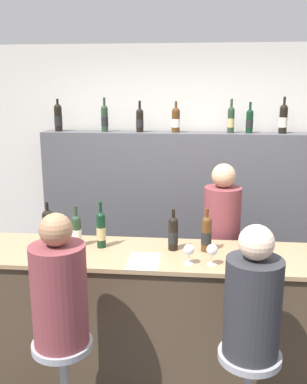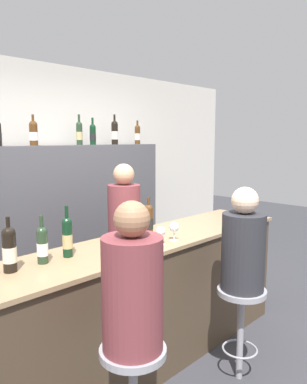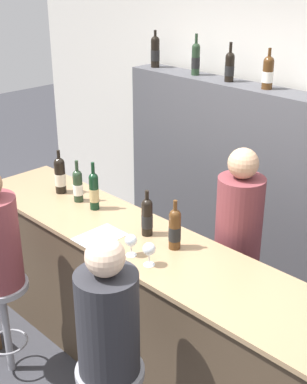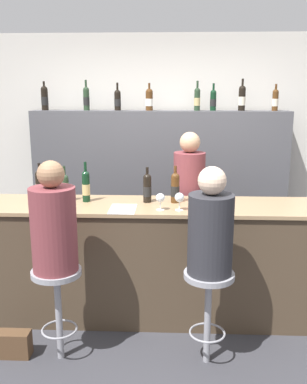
{
  "view_description": "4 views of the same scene",
  "coord_description": "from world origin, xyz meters",
  "px_view_note": "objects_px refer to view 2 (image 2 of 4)",
  "views": [
    {
      "loc": [
        0.07,
        -2.55,
        2.19
      ],
      "look_at": [
        -0.21,
        0.34,
        1.47
      ],
      "focal_mm": 40.0,
      "sensor_mm": 36.0,
      "label": 1
    },
    {
      "loc": [
        -1.94,
        -1.74,
        1.82
      ],
      "look_at": [
        0.13,
        0.28,
        1.4
      ],
      "focal_mm": 35.0,
      "sensor_mm": 36.0,
      "label": 2
    },
    {
      "loc": [
        2.09,
        -1.71,
        2.66
      ],
      "look_at": [
        0.07,
        0.28,
        1.4
      ],
      "focal_mm": 50.0,
      "sensor_mm": 36.0,
      "label": 3
    },
    {
      "loc": [
        0.14,
        -3.19,
        1.97
      ],
      "look_at": [
        -0.01,
        0.24,
        1.15
      ],
      "focal_mm": 40.0,
      "sensor_mm": 36.0,
      "label": 4
    }
  ],
  "objects_px": {
    "wine_bottle_counter_4": "(149,220)",
    "bar_stool_left": "(133,375)",
    "wine_bottle_backbar_5": "(93,134)",
    "wine_bottle_backbar_6": "(115,132)",
    "wine_bottle_counter_3": "(127,225)",
    "wine_glass_1": "(174,228)",
    "guest_seated_left": "(132,287)",
    "wine_bottle_backbar_4": "(79,133)",
    "wine_bottle_counter_1": "(42,244)",
    "guest_seated_right": "(243,246)",
    "wine_bottle_counter_0": "(9,249)",
    "bartender": "(125,254)",
    "wine_bottle_backbar_3": "(33,133)",
    "wine_bottle_backbar_7": "(137,134)",
    "wine_glass_0": "(161,232)",
    "wine_bottle_counter_2": "(67,236)",
    "bar_stool_right": "(241,309)"
  },
  "relations": [
    {
      "from": "wine_bottle_counter_3",
      "to": "wine_glass_1",
      "type": "height_order",
      "value": "wine_bottle_counter_3"
    },
    {
      "from": "guest_seated_left",
      "to": "bar_stool_right",
      "type": "xyz_separation_m",
      "value": [
        1.1,
        0.0,
        -0.5
      ]
    },
    {
      "from": "wine_bottle_counter_4",
      "to": "wine_bottle_backbar_3",
      "type": "distance_m",
      "value": 1.5
    },
    {
      "from": "wine_bottle_counter_2",
      "to": "wine_bottle_counter_4",
      "type": "bearing_deg",
      "value": -0.0
    },
    {
      "from": "wine_bottle_backbar_5",
      "to": "bar_stool_left",
      "type": "relative_size",
      "value": 0.41
    },
    {
      "from": "wine_bottle_backbar_3",
      "to": "wine_glass_1",
      "type": "xyz_separation_m",
      "value": [
        0.32,
        -1.54,
        -0.74
      ]
    },
    {
      "from": "wine_bottle_backbar_3",
      "to": "wine_glass_0",
      "type": "relative_size",
      "value": 2.16
    },
    {
      "from": "bartender",
      "to": "wine_bottle_counter_4",
      "type": "bearing_deg",
      "value": -106.73
    },
    {
      "from": "wine_bottle_backbar_6",
      "to": "bartender",
      "type": "height_order",
      "value": "wine_bottle_backbar_6"
    },
    {
      "from": "bar_stool_left",
      "to": "wine_bottle_backbar_7",
      "type": "bearing_deg",
      "value": 46.01
    },
    {
      "from": "guest_seated_left",
      "to": "bar_stool_right",
      "type": "bearing_deg",
      "value": 0.0
    },
    {
      "from": "wine_bottle_backbar_6",
      "to": "bar_stool_left",
      "type": "xyz_separation_m",
      "value": [
        -1.59,
        -2.02,
        -1.34
      ]
    },
    {
      "from": "wine_bottle_counter_4",
      "to": "wine_bottle_backbar_7",
      "type": "relative_size",
      "value": 1.1
    },
    {
      "from": "wine_bottle_counter_0",
      "to": "wine_glass_1",
      "type": "relative_size",
      "value": 2.31
    },
    {
      "from": "wine_bottle_counter_2",
      "to": "wine_bottle_backbar_7",
      "type": "distance_m",
      "value": 2.37
    },
    {
      "from": "wine_bottle_counter_0",
      "to": "wine_bottle_counter_4",
      "type": "bearing_deg",
      "value": -0.0
    },
    {
      "from": "wine_bottle_backbar_4",
      "to": "wine_glass_0",
      "type": "distance_m",
      "value": 1.75
    },
    {
      "from": "wine_bottle_counter_3",
      "to": "guest_seated_left",
      "type": "height_order",
      "value": "guest_seated_left"
    },
    {
      "from": "wine_bottle_counter_2",
      "to": "wine_bottle_backbar_6",
      "type": "xyz_separation_m",
      "value": [
        1.5,
        1.29,
        0.72
      ]
    },
    {
      "from": "wine_bottle_counter_1",
      "to": "guest_seated_right",
      "type": "height_order",
      "value": "guest_seated_right"
    },
    {
      "from": "wine_bottle_counter_0",
      "to": "wine_bottle_backbar_3",
      "type": "relative_size",
      "value": 1.12
    },
    {
      "from": "wine_glass_1",
      "to": "bar_stool_left",
      "type": "height_order",
      "value": "wine_glass_1"
    },
    {
      "from": "wine_bottle_backbar_6",
      "to": "wine_glass_0",
      "type": "relative_size",
      "value": 2.49
    },
    {
      "from": "wine_bottle_counter_0",
      "to": "bar_stool_right",
      "type": "relative_size",
      "value": 0.47
    },
    {
      "from": "wine_glass_0",
      "to": "guest_seated_left",
      "type": "distance_m",
      "value": 0.89
    },
    {
      "from": "wine_bottle_counter_1",
      "to": "wine_bottle_counter_2",
      "type": "height_order",
      "value": "wine_bottle_counter_2"
    },
    {
      "from": "wine_bottle_counter_3",
      "to": "guest_seated_left",
      "type": "bearing_deg",
      "value": -130.0
    },
    {
      "from": "wine_bottle_counter_4",
      "to": "bartender",
      "type": "height_order",
      "value": "bartender"
    },
    {
      "from": "wine_bottle_counter_0",
      "to": "guest_seated_left",
      "type": "height_order",
      "value": "guest_seated_left"
    },
    {
      "from": "wine_bottle_counter_3",
      "to": "wine_bottle_counter_4",
      "type": "distance_m",
      "value": 0.24
    },
    {
      "from": "wine_bottle_counter_0",
      "to": "wine_bottle_backbar_4",
      "type": "bearing_deg",
      "value": 42.45
    },
    {
      "from": "wine_bottle_backbar_7",
      "to": "wine_glass_1",
      "type": "xyz_separation_m",
      "value": [
        -1.07,
        -1.54,
        -0.74
      ]
    },
    {
      "from": "wine_bottle_backbar_6",
      "to": "wine_glass_1",
      "type": "xyz_separation_m",
      "value": [
        -0.7,
        -1.54,
        -0.76
      ]
    },
    {
      "from": "wine_bottle_counter_1",
      "to": "guest_seated_right",
      "type": "xyz_separation_m",
      "value": [
        1.19,
        -0.73,
        -0.11
      ]
    },
    {
      "from": "wine_glass_1",
      "to": "bar_stool_right",
      "type": "distance_m",
      "value": 0.79
    },
    {
      "from": "wine_bottle_backbar_7",
      "to": "guest_seated_right",
      "type": "bearing_deg",
      "value": -112.94
    },
    {
      "from": "wine_bottle_backbar_7",
      "to": "guest_seated_right",
      "type": "distance_m",
      "value": 2.35
    },
    {
      "from": "wine_bottle_backbar_4",
      "to": "guest_seated_left",
      "type": "bearing_deg",
      "value": -118.48
    },
    {
      "from": "wine_bottle_counter_4",
      "to": "bar_stool_left",
      "type": "distance_m",
      "value": 1.28
    },
    {
      "from": "bar_stool_left",
      "to": "guest_seated_right",
      "type": "distance_m",
      "value": 1.2
    },
    {
      "from": "wine_bottle_counter_1",
      "to": "wine_bottle_backbar_5",
      "type": "bearing_deg",
      "value": 43.22
    },
    {
      "from": "wine_bottle_backbar_5",
      "to": "wine_bottle_counter_1",
      "type": "bearing_deg",
      "value": -136.78
    },
    {
      "from": "guest_seated_right",
      "to": "bartender",
      "type": "xyz_separation_m",
      "value": [
        -0.1,
        1.19,
        -0.3
      ]
    },
    {
      "from": "wine_bottle_counter_4",
      "to": "bartender",
      "type": "relative_size",
      "value": 0.2
    },
    {
      "from": "wine_bottle_counter_1",
      "to": "wine_bottle_backbar_3",
      "type": "height_order",
      "value": "wine_bottle_backbar_3"
    },
    {
      "from": "wine_glass_0",
      "to": "bartender",
      "type": "bearing_deg",
      "value": 69.94
    },
    {
      "from": "wine_bottle_counter_4",
      "to": "guest_seated_right",
      "type": "bearing_deg",
      "value": -71.78
    },
    {
      "from": "wine_bottle_counter_0",
      "to": "wine_bottle_counter_2",
      "type": "bearing_deg",
      "value": 0.0
    },
    {
      "from": "wine_bottle_backbar_5",
      "to": "wine_bottle_backbar_6",
      "type": "height_order",
      "value": "wine_bottle_backbar_6"
    },
    {
      "from": "wine_bottle_backbar_3",
      "to": "bar_stool_right",
      "type": "distance_m",
      "value": 2.47
    }
  ]
}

